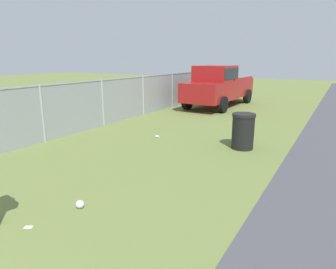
# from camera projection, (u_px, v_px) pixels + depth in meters

# --- Properties ---
(pickup_truck) EXTENTS (5.62, 2.21, 2.09)m
(pickup_truck) POSITION_uv_depth(u_px,v_px,m) (218.00, 85.00, 15.30)
(pickup_truck) COLOR maroon
(pickup_truck) RESTS_ON ground
(trash_bin) EXTENTS (0.63, 0.63, 0.98)m
(trash_bin) POSITION_uv_depth(u_px,v_px,m) (243.00, 131.00, 8.17)
(trash_bin) COLOR black
(trash_bin) RESTS_ON ground
(fence_section) EXTENTS (18.08, 0.07, 1.70)m
(fence_section) POSITION_uv_depth(u_px,v_px,m) (125.00, 97.00, 11.95)
(fence_section) COLOR #9EA3A8
(fence_section) RESTS_ON ground
(litter_cup_near_hydrant) EXTENTS (0.10, 0.12, 0.08)m
(litter_cup_near_hydrant) POSITION_uv_depth(u_px,v_px,m) (157.00, 136.00, 9.41)
(litter_cup_near_hydrant) COLOR white
(litter_cup_near_hydrant) RESTS_ON ground
(litter_bag_by_mailbox) EXTENTS (0.14, 0.14, 0.14)m
(litter_bag_by_mailbox) POSITION_uv_depth(u_px,v_px,m) (80.00, 204.00, 4.96)
(litter_bag_by_mailbox) COLOR silver
(litter_bag_by_mailbox) RESTS_ON ground
(litter_wrapper_midfield_a) EXTENTS (0.13, 0.15, 0.01)m
(litter_wrapper_midfield_a) POSITION_uv_depth(u_px,v_px,m) (28.00, 227.00, 4.41)
(litter_wrapper_midfield_a) COLOR silver
(litter_wrapper_midfield_a) RESTS_ON ground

